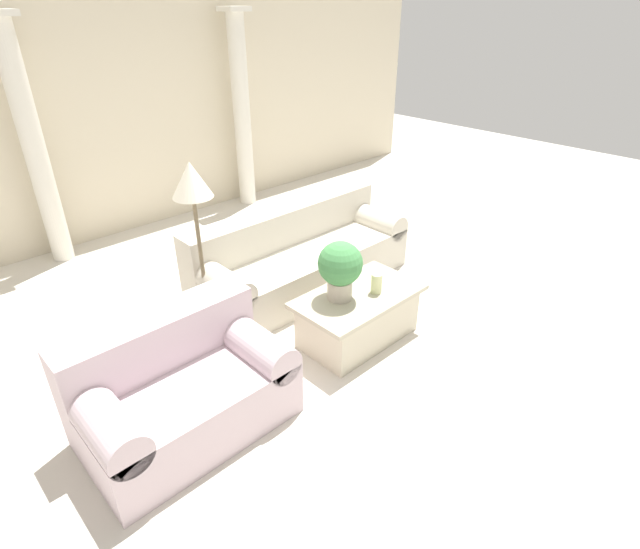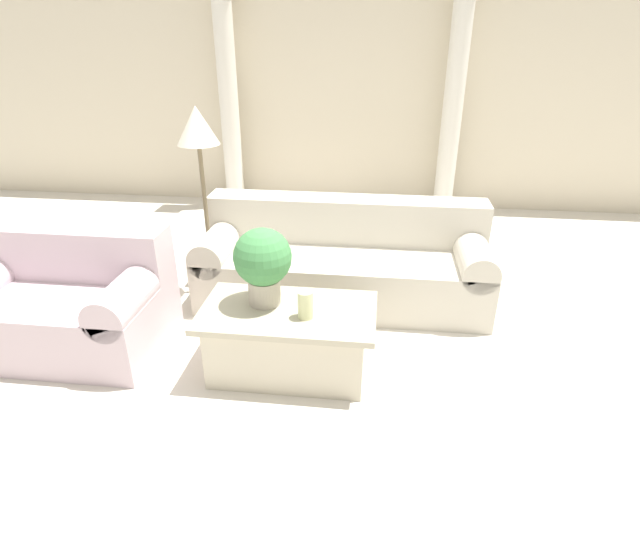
# 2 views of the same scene
# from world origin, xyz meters

# --- Properties ---
(ground_plane) EXTENTS (16.00, 16.00, 0.00)m
(ground_plane) POSITION_xyz_m (0.00, 0.00, 0.00)
(ground_plane) COLOR silver
(wall_back) EXTENTS (10.00, 0.06, 3.20)m
(wall_back) POSITION_xyz_m (0.00, 3.36, 1.60)
(wall_back) COLOR beige
(wall_back) RESTS_ON ground_plane
(sofa_long) EXTENTS (2.35, 0.86, 0.81)m
(sofa_long) POSITION_xyz_m (0.25, 0.70, 0.33)
(sofa_long) COLOR beige
(sofa_long) RESTS_ON ground_plane
(loveseat) EXTENTS (1.39, 0.86, 0.81)m
(loveseat) POSITION_xyz_m (-1.67, -0.24, 0.34)
(loveseat) COLOR beige
(loveseat) RESTS_ON ground_plane
(coffee_table) EXTENTS (1.13, 0.65, 0.46)m
(coffee_table) POSITION_xyz_m (-0.02, -0.39, 0.24)
(coffee_table) COLOR beige
(coffee_table) RESTS_ON ground_plane
(potted_plant) EXTENTS (0.37, 0.37, 0.51)m
(potted_plant) POSITION_xyz_m (-0.19, -0.31, 0.76)
(potted_plant) COLOR #B2A893
(potted_plant) RESTS_ON coffee_table
(pillar_candle) EXTENTS (0.09, 0.09, 0.18)m
(pillar_candle) POSITION_xyz_m (0.10, -0.47, 0.55)
(pillar_candle) COLOR beige
(pillar_candle) RESTS_ON coffee_table
(floor_lamp) EXTENTS (0.33, 0.33, 1.57)m
(floor_lamp) POSITION_xyz_m (-0.89, 0.67, 1.30)
(floor_lamp) COLOR brown
(floor_lamp) RESTS_ON ground_plane
(column_left) EXTENTS (0.32, 0.32, 2.59)m
(column_left) POSITION_xyz_m (-1.36, 3.07, 1.32)
(column_left) COLOR silver
(column_left) RESTS_ON ground_plane
(column_right) EXTENTS (0.32, 0.32, 2.59)m
(column_right) POSITION_xyz_m (1.31, 3.07, 1.32)
(column_right) COLOR silver
(column_right) RESTS_ON ground_plane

